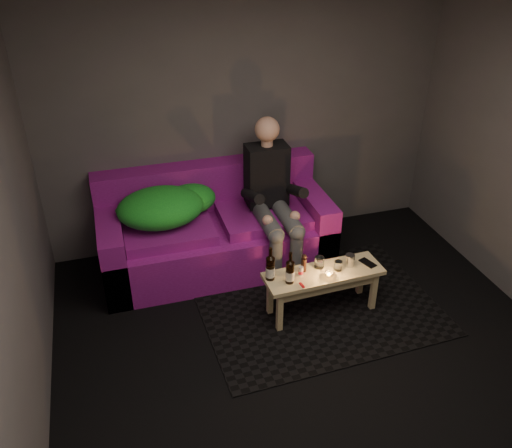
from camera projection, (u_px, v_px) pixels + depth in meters
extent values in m
plane|color=black|center=(328.00, 383.00, 4.07)|extent=(4.50, 4.50, 0.00)
plane|color=silver|center=(363.00, 20.00, 2.74)|extent=(4.50, 4.50, 0.00)
plane|color=#4D4A4D|center=(246.00, 119.00, 5.26)|extent=(4.00, 0.00, 4.00)
plane|color=#4D4A4D|center=(1.00, 294.00, 2.91)|extent=(0.00, 4.50, 4.50)
cube|color=black|center=(319.00, 307.00, 4.83)|extent=(2.11, 1.57, 0.01)
cube|color=#7F1172|center=(216.00, 244.00, 5.30)|extent=(2.18, 0.98, 0.46)
cube|color=#7F1172|center=(206.00, 185.00, 5.37)|extent=(2.18, 0.24, 0.48)
cube|color=#7F1172|center=(112.00, 251.00, 5.00)|extent=(0.22, 0.98, 0.68)
cube|color=#7F1172|center=(310.00, 220.00, 5.49)|extent=(0.22, 0.98, 0.68)
cube|color=#7F1172|center=(168.00, 230.00, 5.00)|extent=(0.82, 0.65, 0.11)
cube|color=#7F1172|center=(263.00, 216.00, 5.23)|extent=(0.82, 0.65, 0.11)
ellipsoid|color=#178025|center=(160.00, 208.00, 4.93)|extent=(0.78, 0.61, 0.33)
ellipsoid|color=#178025|center=(191.00, 199.00, 5.14)|extent=(0.48, 0.39, 0.26)
ellipsoid|color=#178025|center=(133.00, 212.00, 5.01)|extent=(0.35, 0.28, 0.17)
cube|color=black|center=(267.00, 175.00, 5.14)|extent=(0.39, 0.24, 0.60)
sphere|color=#E4A78E|center=(267.00, 129.00, 4.91)|extent=(0.23, 0.23, 0.23)
cylinder|color=#474A50|center=(267.00, 221.00, 5.00)|extent=(0.15, 0.54, 0.15)
cylinder|color=#474A50|center=(287.00, 218.00, 5.04)|extent=(0.15, 0.54, 0.15)
cylinder|color=#474A50|center=(276.00, 263.00, 4.93)|extent=(0.12, 0.12, 0.56)
cylinder|color=#474A50|center=(296.00, 260.00, 4.98)|extent=(0.12, 0.12, 0.56)
cube|color=black|center=(277.00, 289.00, 5.01)|extent=(0.10, 0.24, 0.07)
cube|color=black|center=(297.00, 285.00, 5.05)|extent=(0.10, 0.24, 0.07)
cube|color=tan|center=(324.00, 274.00, 4.59)|extent=(1.04, 0.36, 0.04)
cube|color=tan|center=(323.00, 280.00, 4.62)|extent=(0.90, 0.28, 0.09)
cube|color=tan|center=(280.00, 312.00, 4.48)|extent=(0.05, 0.05, 0.38)
cube|color=tan|center=(270.00, 295.00, 4.67)|extent=(0.05, 0.05, 0.38)
cube|color=tan|center=(373.00, 291.00, 4.72)|extent=(0.05, 0.05, 0.38)
cube|color=tan|center=(361.00, 276.00, 4.91)|extent=(0.05, 0.05, 0.38)
cylinder|color=black|center=(270.00, 269.00, 4.44)|extent=(0.07, 0.07, 0.21)
cylinder|color=white|center=(270.00, 272.00, 4.46)|extent=(0.08, 0.08, 0.09)
cone|color=black|center=(270.00, 256.00, 4.38)|extent=(0.07, 0.07, 0.03)
cylinder|color=black|center=(270.00, 253.00, 4.37)|extent=(0.03, 0.03, 0.10)
cylinder|color=black|center=(290.00, 272.00, 4.41)|extent=(0.07, 0.07, 0.20)
cylinder|color=white|center=(290.00, 275.00, 4.42)|extent=(0.07, 0.07, 0.08)
cone|color=black|center=(290.00, 261.00, 4.35)|extent=(0.07, 0.07, 0.03)
cylinder|color=black|center=(290.00, 258.00, 4.33)|extent=(0.03, 0.03, 0.09)
cylinder|color=silver|center=(301.00, 271.00, 4.52)|extent=(0.05, 0.05, 0.08)
cylinder|color=black|center=(304.00, 265.00, 4.56)|extent=(0.05, 0.05, 0.13)
cylinder|color=white|center=(319.00, 262.00, 4.62)|extent=(0.11, 0.11, 0.10)
cylinder|color=white|center=(329.00, 275.00, 4.50)|extent=(0.07, 0.07, 0.05)
sphere|color=orange|center=(329.00, 274.00, 4.49)|extent=(0.02, 0.02, 0.02)
cylinder|color=white|center=(338.00, 266.00, 4.58)|extent=(0.08, 0.08, 0.09)
cylinder|color=#B9BBC0|center=(350.00, 260.00, 4.63)|extent=(0.10, 0.10, 0.11)
cube|color=black|center=(368.00, 263.00, 4.69)|extent=(0.12, 0.17, 0.01)
cube|color=red|center=(302.00, 285.00, 4.41)|extent=(0.03, 0.07, 0.01)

